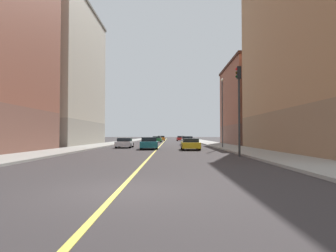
{
  "coord_description": "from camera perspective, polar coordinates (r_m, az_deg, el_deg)",
  "views": [
    {
      "loc": [
        1.47,
        -8.18,
        1.6
      ],
      "look_at": [
        1.06,
        43.06,
        3.17
      ],
      "focal_mm": 30.65,
      "sensor_mm": 36.0,
      "label": 1
    }
  ],
  "objects": [
    {
      "name": "ground_plane",
      "position": [
        8.46,
        -9.79,
        -12.65
      ],
      "size": [
        400.0,
        400.0,
        0.0
      ],
      "primitive_type": "plane",
      "color": "#353030",
      "rests_on": "ground"
    },
    {
      "name": "sidewalk_left",
      "position": [
        57.68,
        7.87,
        -3.26
      ],
      "size": [
        3.89,
        168.0,
        0.15
      ],
      "primitive_type": "cube",
      "color": "#9E9B93",
      "rests_on": "ground"
    },
    {
      "name": "sidewalk_right",
      "position": [
        58.13,
        -9.83,
        -3.24
      ],
      "size": [
        3.89,
        168.0,
        0.15
      ],
      "primitive_type": "cube",
      "color": "#9E9B93",
      "rests_on": "ground"
    },
    {
      "name": "lane_center_stripe",
      "position": [
        57.22,
        -1.01,
        -3.35
      ],
      "size": [
        0.16,
        154.0,
        0.01
      ],
      "primitive_type": "cube",
      "color": "#E5D14C",
      "rests_on": "ground"
    },
    {
      "name": "building_left_near",
      "position": [
        30.35,
        29.72,
        14.41
      ],
      "size": [
        10.29,
        23.92,
        19.85
      ],
      "color": "#8F6B4F",
      "rests_on": "ground"
    },
    {
      "name": "building_left_mid",
      "position": [
        48.77,
        17.64,
        4.15
      ],
      "size": [
        10.29,
        15.44,
        13.08
      ],
      "color": "brown",
      "rests_on": "ground"
    },
    {
      "name": "building_right_midblock",
      "position": [
        48.17,
        -20.9,
        9.36
      ],
      "size": [
        10.29,
        19.85,
        21.58
      ],
      "color": "#9D9688",
      "rests_on": "ground"
    },
    {
      "name": "traffic_light_left_near",
      "position": [
        21.84,
        13.91,
        5.27
      ],
      "size": [
        0.4,
        0.32,
        6.65
      ],
      "color": "#2D2D2D",
      "rests_on": "ground"
    },
    {
      "name": "street_lamp_left_near",
      "position": [
        34.1,
        10.75,
        3.91
      ],
      "size": [
        0.36,
        0.36,
        8.04
      ],
      "color": "#4C4C51",
      "rests_on": "ground"
    },
    {
      "name": "car_silver",
      "position": [
        45.77,
        3.83,
        -2.94
      ],
      "size": [
        1.9,
        4.07,
        1.36
      ],
      "color": "silver",
      "rests_on": "ground"
    },
    {
      "name": "car_orange",
      "position": [
        75.57,
        -1.36,
        -2.48
      ],
      "size": [
        2.05,
        4.18,
        1.33
      ],
      "color": "orange",
      "rests_on": "ground"
    },
    {
      "name": "car_green",
      "position": [
        61.92,
        -2.2,
        -2.65
      ],
      "size": [
        2.04,
        4.15,
        1.27
      ],
      "color": "#1E6B38",
      "rests_on": "ground"
    },
    {
      "name": "car_teal",
      "position": [
        32.3,
        -3.76,
        -3.46
      ],
      "size": [
        2.09,
        4.66,
        1.32
      ],
      "color": "#196670",
      "rests_on": "ground"
    },
    {
      "name": "car_white",
      "position": [
        35.89,
        -8.6,
        -3.34
      ],
      "size": [
        1.95,
        3.96,
        1.21
      ],
      "color": "white",
      "rests_on": "ground"
    },
    {
      "name": "car_yellow",
      "position": [
        30.59,
        4.47,
        -3.61
      ],
      "size": [
        1.93,
        4.0,
        1.22
      ],
      "color": "gold",
      "rests_on": "ground"
    },
    {
      "name": "car_red",
      "position": [
        75.43,
        2.49,
        -2.49
      ],
      "size": [
        2.06,
        4.65,
        1.29
      ],
      "color": "red",
      "rests_on": "ground"
    }
  ]
}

